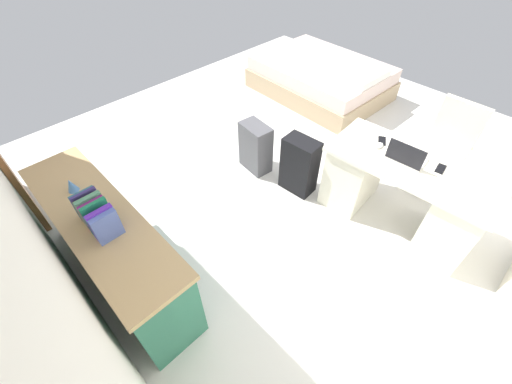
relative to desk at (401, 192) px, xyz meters
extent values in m
plane|color=silver|center=(1.08, 0.09, -0.38)|extent=(6.07, 6.07, 0.00)
cube|color=white|center=(1.08, 2.63, 0.95)|extent=(4.36, 0.10, 2.66)
cube|color=silver|center=(0.00, 0.00, 0.33)|extent=(1.49, 0.77, 0.04)
cube|color=beige|center=(-0.49, -0.04, -0.03)|extent=(0.44, 0.62, 0.70)
cube|color=beige|center=(0.49, 0.04, -0.03)|extent=(0.44, 0.62, 0.70)
cylinder|color=black|center=(-0.01, -0.76, -0.36)|extent=(0.52, 0.52, 0.04)
cylinder|color=black|center=(-0.01, -0.76, -0.17)|extent=(0.06, 0.06, 0.42)
cube|color=beige|center=(-0.01, -0.76, 0.08)|extent=(0.46, 0.46, 0.08)
cube|color=beige|center=(-0.01, -0.96, 0.34)|extent=(0.44, 0.06, 0.44)
cube|color=#2D7056|center=(1.29, 2.25, -0.01)|extent=(1.76, 0.44, 0.75)
cube|color=tan|center=(1.29, 2.25, 0.39)|extent=(1.80, 0.48, 0.04)
cube|color=#275F49|center=(0.90, 2.02, -0.17)|extent=(0.67, 0.01, 0.26)
cube|color=#275F49|center=(1.69, 2.02, -0.17)|extent=(0.67, 0.01, 0.26)
cube|color=tan|center=(2.12, -1.54, -0.24)|extent=(1.94, 1.46, 0.28)
cube|color=beige|center=(2.12, -1.54, 0.00)|extent=(1.88, 1.40, 0.20)
cube|color=white|center=(1.45, -1.52, 0.15)|extent=(0.50, 0.69, 0.10)
cube|color=black|center=(0.96, 0.34, -0.06)|extent=(0.38, 0.25, 0.64)
cube|color=#4C4C51|center=(1.53, 0.42, -0.09)|extent=(0.38, 0.26, 0.58)
cube|color=silver|center=(0.08, -0.01, 0.36)|extent=(0.33, 0.24, 0.02)
cube|color=black|center=(0.07, 0.09, 0.46)|extent=(0.31, 0.04, 0.19)
ellipsoid|color=white|center=(0.34, 0.01, 0.36)|extent=(0.07, 0.10, 0.03)
cube|color=black|center=(-0.19, -0.09, 0.35)|extent=(0.09, 0.14, 0.01)
cube|color=black|center=(0.37, -0.09, 0.35)|extent=(0.13, 0.15, 0.01)
cube|color=#4F63AB|center=(1.03, 2.25, 0.52)|extent=(0.04, 0.17, 0.22)
cube|color=#5628AD|center=(1.07, 2.25, 0.53)|extent=(0.04, 0.17, 0.24)
cube|color=#235882|center=(1.11, 2.25, 0.51)|extent=(0.04, 0.17, 0.20)
cube|color=#1A724C|center=(1.15, 2.25, 0.53)|extent=(0.03, 0.17, 0.24)
cube|color=#722166|center=(1.19, 2.25, 0.52)|extent=(0.04, 0.17, 0.22)
cube|color=#4B8364|center=(1.23, 2.25, 0.53)|extent=(0.04, 0.17, 0.24)
cube|color=olive|center=(1.27, 2.25, 0.51)|extent=(0.04, 0.17, 0.21)
cube|color=navy|center=(1.31, 2.25, 0.52)|extent=(0.03, 0.17, 0.22)
cube|color=#30626F|center=(1.35, 2.25, 0.51)|extent=(0.03, 0.17, 0.20)
cone|color=#4C7FBF|center=(1.65, 2.25, 0.47)|extent=(0.08, 0.08, 0.11)
camera|label=1|loc=(-0.58, 2.48, 2.18)|focal=22.83mm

